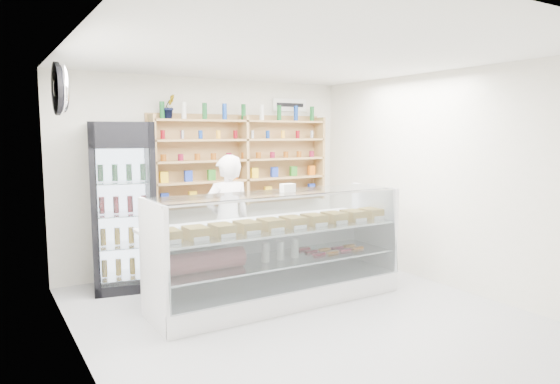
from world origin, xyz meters
TOP-DOWN VIEW (x-y plane):
  - room at (0.00, 0.00)m, footprint 5.00×5.00m
  - display_counter at (0.02, 0.57)m, footprint 3.03×0.91m
  - shop_worker at (-0.24, 1.39)m, footprint 0.65×0.44m
  - drinks_cooler at (-1.39, 2.07)m, footprint 0.90×0.88m
  - wall_shelving at (0.50, 2.34)m, footprint 2.84×0.28m
  - potted_plant at (-0.65, 2.34)m, footprint 0.22×0.20m
  - security_mirror at (-2.17, 1.20)m, footprint 0.15×0.50m
  - wall_sign at (1.40, 2.47)m, footprint 0.62×0.03m

SIDE VIEW (x-z plane):
  - display_counter at x=0.02m, z-range -0.30..1.02m
  - shop_worker at x=-0.24m, z-range 0.00..1.73m
  - drinks_cooler at x=-1.39m, z-range 0.00..2.14m
  - room at x=0.00m, z-range -1.10..3.90m
  - wall_shelving at x=0.50m, z-range 0.93..2.26m
  - potted_plant at x=-0.65m, z-range 2.20..2.53m
  - security_mirror at x=-2.17m, z-range 2.20..2.70m
  - wall_sign at x=1.40m, z-range 2.35..2.55m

